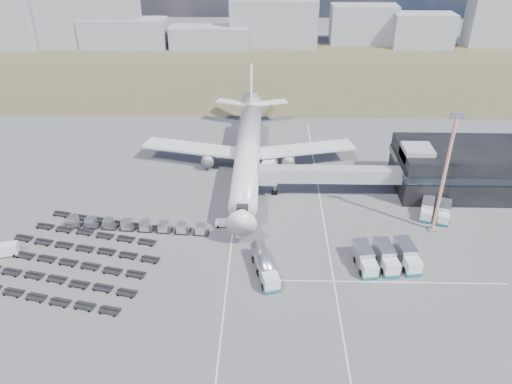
{
  "coord_description": "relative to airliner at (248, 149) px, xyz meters",
  "views": [
    {
      "loc": [
        4.44,
        -73.11,
        55.48
      ],
      "look_at": [
        2.32,
        14.6,
        4.0
      ],
      "focal_mm": 35.0,
      "sensor_mm": 36.0,
      "label": 1
    }
  ],
  "objects": [
    {
      "name": "grass_strip",
      "position": [
        0.0,
        77.62,
        -5.29
      ],
      "size": [
        420.0,
        90.0,
        0.01
      ],
      "primitive_type": "cube",
      "color": "brown",
      "rests_on": "ground"
    },
    {
      "name": "jet_bridge",
      "position": [
        15.9,
        -11.95,
        -0.24
      ],
      "size": [
        30.3,
        3.8,
        7.05
      ],
      "color": "#939399",
      "rests_on": "ground"
    },
    {
      "name": "terminal",
      "position": [
        47.77,
        -8.41,
        -0.04
      ],
      "size": [
        30.4,
        16.4,
        11.0
      ],
      "color": "black",
      "rests_on": "ground"
    },
    {
      "name": "pushback_tug",
      "position": [
        -4.0,
        -24.38,
        -4.62
      ],
      "size": [
        2.89,
        1.65,
        1.34
      ],
      "primitive_type": "cube",
      "rotation": [
        0.0,
        0.0,
        0.01
      ],
      "color": "silver",
      "rests_on": "ground"
    },
    {
      "name": "skyline",
      "position": [
        -10.9,
        116.18,
        3.39
      ],
      "size": [
        295.14,
        24.82,
        21.55
      ],
      "color": "#9398A1",
      "rests_on": "ground"
    },
    {
      "name": "lane_markings",
      "position": [
        9.77,
        -29.38,
        -5.29
      ],
      "size": [
        47.12,
        110.0,
        0.01
      ],
      "color": "silver",
      "rests_on": "ground"
    },
    {
      "name": "fuel_tanker",
      "position": [
        4.34,
        -38.71,
        -3.55
      ],
      "size": [
        5.32,
        11.11,
        3.48
      ],
      "rotation": [
        0.0,
        0.0,
        0.25
      ],
      "color": "silver",
      "rests_on": "ground"
    },
    {
      "name": "service_trucks_far",
      "position": [
        38.6,
        -19.91,
        -3.83
      ],
      "size": [
        7.48,
        8.15,
        2.68
      ],
      "rotation": [
        0.0,
        0.0,
        -0.34
      ],
      "color": "silver",
      "rests_on": "ground"
    },
    {
      "name": "floodlight_mast",
      "position": [
        36.88,
        -24.69,
        6.86
      ],
      "size": [
        2.3,
        1.87,
        24.24
      ],
      "rotation": [
        0.0,
        0.0,
        -0.13
      ],
      "color": "#C94320",
      "rests_on": "ground"
    },
    {
      "name": "ground",
      "position": [
        0.0,
        -32.38,
        -5.29
      ],
      "size": [
        420.0,
        420.0,
        0.0
      ],
      "primitive_type": "plane",
      "color": "#565659",
      "rests_on": "ground"
    },
    {
      "name": "service_trucks_near",
      "position": [
        25.46,
        -35.73,
        -3.58
      ],
      "size": [
        11.27,
        9.09,
        3.15
      ],
      "rotation": [
        0.0,
        0.0,
        0.13
      ],
      "color": "silver",
      "rests_on": "ground"
    },
    {
      "name": "baggage_dollies",
      "position": [
        -29.95,
        -35.1,
        -4.9
      ],
      "size": [
        32.86,
        29.94,
        0.78
      ],
      "rotation": [
        0.0,
        0.0,
        -0.23
      ],
      "color": "black",
      "rests_on": "ground"
    },
    {
      "name": "catering_truck",
      "position": [
        4.87,
        -2.28,
        -3.69
      ],
      "size": [
        4.71,
        7.35,
        3.14
      ],
      "rotation": [
        0.0,
        0.0,
        -0.3
      ],
      "color": "silver",
      "rests_on": "ground"
    },
    {
      "name": "airliner",
      "position": [
        0.0,
        0.0,
        0.0
      ],
      "size": [
        51.59,
        64.53,
        17.62
      ],
      "color": "silver",
      "rests_on": "ground"
    },
    {
      "name": "utility_van",
      "position": [
        -42.42,
        -34.71,
        -4.12
      ],
      "size": [
        4.8,
        3.1,
        2.35
      ],
      "primitive_type": "cube",
      "rotation": [
        0.0,
        0.0,
        0.27
      ],
      "color": "silver",
      "rests_on": "ground"
    },
    {
      "name": "uld_row",
      "position": [
        -20.72,
        -26.2,
        -4.14
      ],
      "size": [
        28.41,
        4.13,
        1.92
      ],
      "rotation": [
        0.0,
        0.0,
        -0.08
      ],
      "color": "black",
      "rests_on": "ground"
    }
  ]
}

